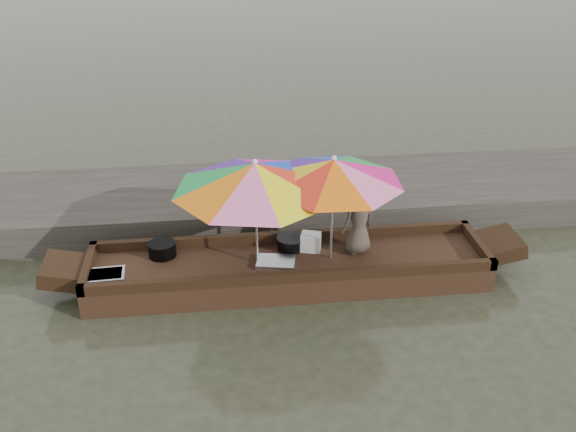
{
  "coord_description": "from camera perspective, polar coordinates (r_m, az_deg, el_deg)",
  "views": [
    {
      "loc": [
        -0.9,
        -7.65,
        5.07
      ],
      "look_at": [
        0.0,
        0.1,
        1.0
      ],
      "focal_mm": 40.0,
      "sensor_mm": 36.0,
      "label": 1
    }
  ],
  "objects": [
    {
      "name": "cooking_pot",
      "position": [
        9.26,
        -11.13,
        -2.93
      ],
      "size": [
        0.39,
        0.39,
        0.21
      ],
      "primitive_type": "cylinder",
      "color": "black",
      "rests_on": "boat_hull"
    },
    {
      "name": "tray_scallop",
      "position": [
        8.93,
        -1.1,
        -4.12
      ],
      "size": [
        0.59,
        0.46,
        0.06
      ],
      "primitive_type": "cube",
      "rotation": [
        0.0,
        0.0,
        -0.2
      ],
      "color": "silver",
      "rests_on": "boat_hull"
    },
    {
      "name": "umbrella_stern",
      "position": [
        8.73,
        3.97,
        0.63
      ],
      "size": [
        2.53,
        2.53,
        1.55
      ],
      "primitive_type": null,
      "rotation": [
        0.0,
        0.0,
        -0.43
      ],
      "color": "#E5147B",
      "rests_on": "boat_hull"
    },
    {
      "name": "vendor",
      "position": [
        9.06,
        6.29,
        -0.35
      ],
      "size": [
        0.59,
        0.5,
        1.01
      ],
      "primitive_type": "imported",
      "rotation": [
        0.0,
        0.0,
        3.56
      ],
      "color": "#443930",
      "rests_on": "boat_hull"
    },
    {
      "name": "supply_bag",
      "position": [
        9.22,
        2.04,
        -2.32
      ],
      "size": [
        0.33,
        0.29,
        0.26
      ],
      "primitive_type": "cube",
      "rotation": [
        0.0,
        0.0,
        -0.27
      ],
      "color": "silver",
      "rests_on": "boat_hull"
    },
    {
      "name": "dock",
      "position": [
        11.0,
        -1.26,
        1.56
      ],
      "size": [
        22.0,
        2.2,
        0.5
      ],
      "primitive_type": "cube",
      "color": "#2D2B26",
      "rests_on": "ground"
    },
    {
      "name": "water",
      "position": [
        9.22,
        0.07,
        -5.8
      ],
      "size": [
        80.0,
        80.0,
        0.0
      ],
      "primitive_type": "plane",
      "color": "#2A2E20",
      "rests_on": "ground"
    },
    {
      "name": "umbrella_bow",
      "position": [
        8.62,
        -2.85,
        0.27
      ],
      "size": [
        2.63,
        2.63,
        1.55
      ],
      "primitive_type": null,
      "rotation": [
        0.0,
        0.0,
        0.2
      ],
      "color": "blue",
      "rests_on": "boat_hull"
    },
    {
      "name": "tray_crayfish",
      "position": [
        8.94,
        -15.98,
        -5.19
      ],
      "size": [
        0.54,
        0.39,
        0.09
      ],
      "primitive_type": "cube",
      "rotation": [
        0.0,
        0.0,
        0.05
      ],
      "color": "silver",
      "rests_on": "boat_hull"
    },
    {
      "name": "charcoal_grill",
      "position": [
        9.27,
        0.2,
        -2.44
      ],
      "size": [
        0.37,
        0.37,
        0.17
      ],
      "primitive_type": "cylinder",
      "color": "black",
      "rests_on": "boat_hull"
    },
    {
      "name": "boat_hull",
      "position": [
        9.12,
        0.07,
        -4.89
      ],
      "size": [
        5.6,
        1.2,
        0.35
      ],
      "primitive_type": "cube",
      "color": "#311B11",
      "rests_on": "water"
    }
  ]
}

